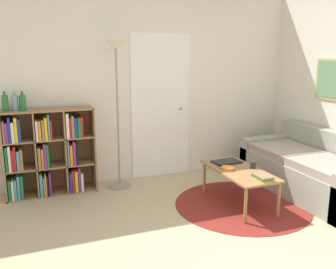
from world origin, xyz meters
name	(u,v)px	position (x,y,z in m)	size (l,w,h in m)	color
ground_plane	(243,267)	(0.00, 0.00, 0.00)	(14.00, 14.00, 0.00)	tan
wall_back	(146,85)	(0.01, 2.52, 1.29)	(7.31, 0.11, 2.60)	silver
rug	(242,204)	(0.70, 1.11, 0.00)	(1.56, 1.56, 0.01)	maroon
bookshelf	(46,153)	(-1.36, 2.30, 0.53)	(1.08, 0.34, 1.07)	#936B47
floor_lamp	(117,75)	(-0.48, 2.22, 1.45)	(0.31, 0.31, 1.88)	gray
couch	(314,171)	(1.76, 1.15, 0.27)	(0.87, 1.86, 0.75)	gray
coffee_table	(239,173)	(0.67, 1.15, 0.37)	(0.49, 1.02, 0.42)	#996B42
laptop	(227,162)	(0.68, 1.45, 0.43)	(0.35, 0.24, 0.02)	black
bowl	(228,168)	(0.54, 1.20, 0.43)	(0.15, 0.15, 0.04)	orange
book_stack_on_table	(262,177)	(0.72, 0.79, 0.44)	(0.14, 0.22, 0.05)	gold
cup	(253,165)	(0.85, 1.15, 0.46)	(0.06, 0.06, 0.08)	#28282D
bottle_left	(5,103)	(-1.78, 2.32, 1.16)	(0.07, 0.07, 0.23)	#236633
bottle_middle	(15,103)	(-1.67, 2.31, 1.16)	(0.07, 0.07, 0.22)	#6B93A3
bottle_right	(23,102)	(-1.59, 2.29, 1.16)	(0.08, 0.08, 0.23)	#236633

